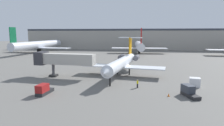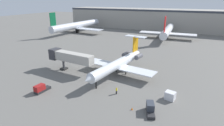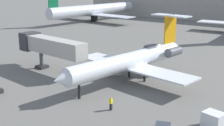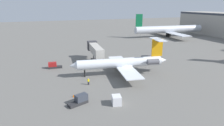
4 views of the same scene
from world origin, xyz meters
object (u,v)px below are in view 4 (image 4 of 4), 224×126
(jet_bridge, at_px, (95,49))
(baggage_tug_lead, at_px, (80,100))
(traffic_cone_near, at_px, (73,96))
(parked_airliner_west_end, at_px, (169,29))
(baggage_tug_trailing, at_px, (54,66))
(regional_jet, at_px, (123,62))
(ground_crew_marshaller, at_px, (88,81))
(cargo_container_uld, at_px, (117,100))

(jet_bridge, xyz_separation_m, baggage_tug_lead, (27.66, -11.24, -3.61))
(traffic_cone_near, bearing_deg, jet_bridge, 153.87)
(parked_airliner_west_end, bearing_deg, traffic_cone_near, -48.40)
(baggage_tug_trailing, relative_size, parked_airliner_west_end, 0.10)
(jet_bridge, distance_m, traffic_cone_near, 27.29)
(regional_jet, distance_m, parked_airliner_west_end, 73.55)
(ground_crew_marshaller, relative_size, parked_airliner_west_end, 0.04)
(cargo_container_uld, bearing_deg, parked_airliner_west_end, 137.60)
(regional_jet, height_order, parked_airliner_west_end, parked_airliner_west_end)
(baggage_tug_trailing, height_order, parked_airliner_west_end, parked_airliner_west_end)
(baggage_tug_lead, height_order, baggage_tug_trailing, same)
(baggage_tug_lead, relative_size, cargo_container_uld, 1.77)
(jet_bridge, relative_size, ground_crew_marshaller, 9.07)
(ground_crew_marshaller, bearing_deg, baggage_tug_lead, -24.44)
(jet_bridge, distance_m, baggage_tug_trailing, 14.52)
(cargo_container_uld, xyz_separation_m, traffic_cone_near, (-6.16, -7.29, -0.62))
(jet_bridge, distance_m, parked_airliner_west_end, 67.18)
(regional_jet, relative_size, parked_airliner_west_end, 0.64)
(ground_crew_marshaller, relative_size, traffic_cone_near, 3.07)
(regional_jet, height_order, ground_crew_marshaller, regional_jet)
(baggage_tug_lead, xyz_separation_m, parked_airliner_west_end, (-64.10, 67.67, 3.52))
(cargo_container_uld, relative_size, traffic_cone_near, 4.35)
(parked_airliner_west_end, bearing_deg, regional_jet, -45.76)
(jet_bridge, xyz_separation_m, ground_crew_marshaller, (18.83, -7.23, -3.59))
(baggage_tug_trailing, xyz_separation_m, parked_airliner_west_end, (-38.87, 70.29, 3.52))
(ground_crew_marshaller, relative_size, baggage_tug_lead, 0.40)
(regional_jet, bearing_deg, cargo_container_uld, -28.24)
(jet_bridge, bearing_deg, baggage_tug_lead, -22.12)
(traffic_cone_near, bearing_deg, ground_crew_marshaller, 139.19)
(baggage_tug_lead, relative_size, traffic_cone_near, 7.71)
(baggage_tug_lead, xyz_separation_m, cargo_container_uld, (2.71, 6.65, 0.06))
(ground_crew_marshaller, height_order, baggage_tug_lead, baggage_tug_lead)
(cargo_container_uld, bearing_deg, ground_crew_marshaller, -167.12)
(baggage_tug_trailing, bearing_deg, cargo_container_uld, 18.35)
(baggage_tug_lead, bearing_deg, baggage_tug_trailing, -174.08)
(regional_jet, bearing_deg, traffic_cone_near, -59.10)
(baggage_tug_trailing, xyz_separation_m, traffic_cone_near, (21.79, 1.98, -0.56))
(baggage_tug_trailing, relative_size, traffic_cone_near, 7.45)
(ground_crew_marshaller, distance_m, traffic_cone_near, 7.13)
(regional_jet, relative_size, jet_bridge, 1.80)
(baggage_tug_trailing, distance_m, cargo_container_uld, 29.45)
(cargo_container_uld, bearing_deg, regional_jet, 151.76)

